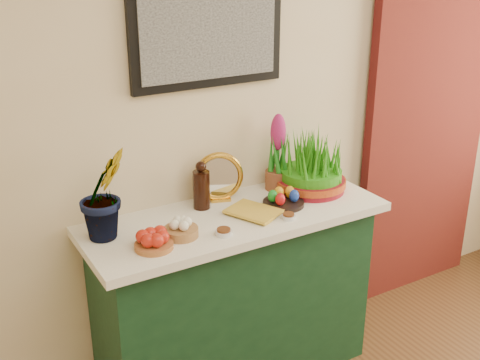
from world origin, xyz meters
name	(u,v)px	position (x,y,z in m)	size (l,w,h in m)	color
sideboard	(235,300)	(-0.15, 2.00, 0.42)	(1.30, 0.45, 0.85)	#153A1F
tablecloth	(234,217)	(-0.15, 2.00, 0.87)	(1.40, 0.55, 0.04)	white
hyacinth_green	(103,180)	(-0.73, 2.08, 1.15)	(0.26, 0.22, 0.51)	#207D1D
apple_bowl	(154,241)	(-0.60, 1.88, 0.92)	(0.19, 0.19, 0.08)	#9E5B2D
garlic_basket	(181,229)	(-0.46, 1.92, 0.92)	(0.18, 0.18, 0.08)	#A06C40
vinegar_cruet	(201,188)	(-0.25, 2.13, 0.99)	(0.08, 0.08, 0.23)	black
mirror	(219,177)	(-0.14, 2.18, 1.00)	(0.24, 0.12, 0.24)	gold
book	(243,218)	(-0.16, 1.91, 0.91)	(0.15, 0.23, 0.03)	gold
spice_dish_left	(224,232)	(-0.30, 1.84, 0.90)	(0.07, 0.07, 0.03)	silver
spice_dish_right	(289,216)	(0.03, 1.83, 0.90)	(0.06, 0.06, 0.03)	silver
egg_plate	(283,199)	(0.09, 1.97, 0.92)	(0.24, 0.24, 0.08)	black
hyacinth_pink	(278,156)	(0.17, 2.15, 1.06)	(0.12, 0.12, 0.39)	brown
wheatgrass_sabzeh	(311,166)	(0.31, 2.05, 1.02)	(0.35, 0.35, 0.29)	maroon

